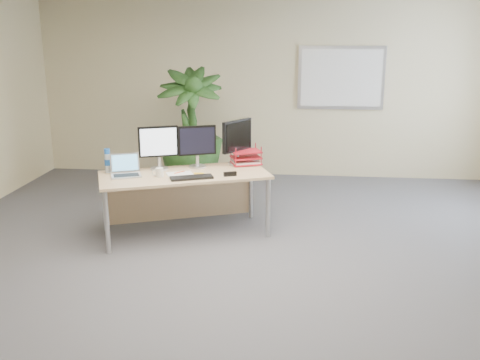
# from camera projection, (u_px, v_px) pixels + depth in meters

# --- Properties ---
(floor) EXTENTS (8.00, 8.00, 0.00)m
(floor) POSITION_uv_depth(u_px,v_px,m) (232.00, 287.00, 4.83)
(floor) COLOR #46454A
(floor) RESTS_ON ground
(back_wall) EXTENTS (7.00, 0.04, 2.70)m
(back_wall) POSITION_uv_depth(u_px,v_px,m) (262.00, 90.00, 8.30)
(back_wall) COLOR #CBBA90
(back_wall) RESTS_ON floor
(whiteboard) EXTENTS (1.30, 0.04, 0.95)m
(whiteboard) POSITION_uv_depth(u_px,v_px,m) (341.00, 78.00, 8.09)
(whiteboard) COLOR #BDBCC2
(whiteboard) RESTS_ON back_wall
(desk) EXTENTS (2.00, 1.40, 0.71)m
(desk) POSITION_uv_depth(u_px,v_px,m) (183.00, 184.00, 6.05)
(desk) COLOR tan
(desk) RESTS_ON floor
(floor_plant) EXTENTS (0.96, 0.96, 1.50)m
(floor_plant) POSITION_uv_depth(u_px,v_px,m) (190.00, 142.00, 7.41)
(floor_plant) COLOR #163413
(floor_plant) RESTS_ON floor
(monitor_left) EXTENTS (0.43, 0.20, 0.50)m
(monitor_left) POSITION_uv_depth(u_px,v_px,m) (158.00, 145.00, 6.03)
(monitor_left) COLOR #AFAFB3
(monitor_left) RESTS_ON desk
(monitor_right) EXTENTS (0.42, 0.20, 0.49)m
(monitor_right) POSITION_uv_depth(u_px,v_px,m) (197.00, 144.00, 6.12)
(monitor_right) COLOR #AFAFB3
(monitor_right) RESTS_ON desk
(monitor_dark) EXTENTS (0.30, 0.42, 0.53)m
(monitor_dark) POSITION_uv_depth(u_px,v_px,m) (237.00, 139.00, 6.25)
(monitor_dark) COLOR #AFAFB3
(monitor_dark) RESTS_ON desk
(laptop) EXTENTS (0.40, 0.37, 0.23)m
(laptop) POSITION_uv_depth(u_px,v_px,m) (126.00, 170.00, 5.85)
(laptop) COLOR #B5B5BA
(laptop) RESTS_ON desk
(keyboard) EXTENTS (0.48, 0.31, 0.03)m
(keyboard) POSITION_uv_depth(u_px,v_px,m) (192.00, 178.00, 5.71)
(keyboard) COLOR black
(keyboard) RESTS_ON desk
(coffee_mug) EXTENTS (0.13, 0.09, 0.10)m
(coffee_mug) POSITION_uv_depth(u_px,v_px,m) (159.00, 172.00, 5.78)
(coffee_mug) COLOR silver
(coffee_mug) RESTS_ON desk
(spiral_notebook) EXTENTS (0.33, 0.30, 0.01)m
(spiral_notebook) POSITION_uv_depth(u_px,v_px,m) (180.00, 174.00, 5.88)
(spiral_notebook) COLOR white
(spiral_notebook) RESTS_ON desk
(orange_pen) EXTENTS (0.10, 0.12, 0.01)m
(orange_pen) POSITION_uv_depth(u_px,v_px,m) (179.00, 172.00, 5.92)
(orange_pen) COLOR #DD4918
(orange_pen) RESTS_ON spiral_notebook
(yellow_highlighter) EXTENTS (0.11, 0.03, 0.02)m
(yellow_highlighter) POSITION_uv_depth(u_px,v_px,m) (199.00, 173.00, 5.91)
(yellow_highlighter) COLOR yellow
(yellow_highlighter) RESTS_ON desk
(water_bottle) EXTENTS (0.07, 0.07, 0.27)m
(water_bottle) POSITION_uv_depth(u_px,v_px,m) (108.00, 161.00, 5.94)
(water_bottle) COLOR silver
(water_bottle) RESTS_ON desk
(letter_tray) EXTENTS (0.41, 0.36, 0.16)m
(letter_tray) POSITION_uv_depth(u_px,v_px,m) (246.00, 158.00, 6.31)
(letter_tray) COLOR #A91421
(letter_tray) RESTS_ON desk
(stapler) EXTENTS (0.15, 0.09, 0.05)m
(stapler) POSITION_uv_depth(u_px,v_px,m) (230.00, 174.00, 5.81)
(stapler) COLOR black
(stapler) RESTS_ON desk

